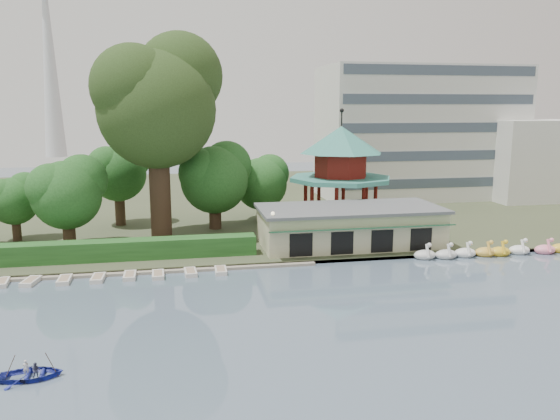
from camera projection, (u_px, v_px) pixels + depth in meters
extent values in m
plane|color=slate|center=(303.00, 346.00, 33.13)|extent=(220.00, 220.00, 0.00)
cube|color=#424930|center=(226.00, 201.00, 83.31)|extent=(220.00, 70.00, 0.40)
cube|color=gray|center=(260.00, 264.00, 49.81)|extent=(220.00, 0.60, 0.30)
cube|color=gray|center=(124.00, 272.00, 47.53)|extent=(34.00, 1.60, 0.24)
cube|color=#C1BC93|center=(349.00, 227.00, 55.79)|extent=(18.00, 8.00, 3.60)
cube|color=#595B5E|center=(350.00, 208.00, 55.43)|extent=(18.60, 8.60, 0.30)
cube|color=#194C2D|center=(364.00, 228.00, 51.49)|extent=(18.00, 1.59, 0.45)
cylinder|color=#C1BC93|center=(340.00, 219.00, 66.04)|extent=(10.40, 10.40, 1.20)
cylinder|color=teal|center=(340.00, 179.00, 65.14)|extent=(12.40, 12.40, 0.50)
cylinder|color=maroon|center=(341.00, 165.00, 64.83)|extent=(6.40, 6.40, 2.80)
cone|color=teal|center=(341.00, 140.00, 64.28)|extent=(10.00, 10.00, 3.20)
cylinder|color=black|center=(342.00, 118.00, 63.82)|extent=(0.16, 0.16, 1.80)
cube|color=silver|center=(418.00, 133.00, 84.96)|extent=(30.00, 14.00, 20.00)
cube|color=silver|center=(532.00, 160.00, 82.83)|extent=(14.00, 10.00, 12.00)
cone|color=silver|center=(49.00, 51.00, 155.10)|extent=(6.00, 6.00, 60.00)
cube|color=#265B22|center=(93.00, 251.00, 49.95)|extent=(30.00, 2.00, 1.80)
cylinder|color=black|center=(273.00, 235.00, 51.31)|extent=(0.12, 0.12, 4.00)
sphere|color=beige|center=(273.00, 213.00, 50.92)|extent=(0.36, 0.36, 0.36)
cylinder|color=#3A281C|center=(160.00, 188.00, 57.44)|extent=(2.19, 2.19, 11.00)
sphere|color=#2A411A|center=(157.00, 109.00, 55.93)|extent=(12.17, 12.17, 12.17)
sphere|color=#2A411A|center=(179.00, 75.00, 57.48)|extent=(9.13, 9.13, 9.13)
sphere|color=#2A411A|center=(133.00, 87.00, 53.96)|extent=(8.52, 8.52, 8.52)
cylinder|color=#3A281C|center=(69.00, 226.00, 54.49)|extent=(1.23, 1.23, 4.29)
sphere|color=#265B22|center=(66.00, 195.00, 53.90)|extent=(6.83, 6.83, 6.83)
sphere|color=#265B22|center=(82.00, 180.00, 54.88)|extent=(5.12, 5.12, 5.12)
sphere|color=#265B22|center=(51.00, 188.00, 52.86)|extent=(4.78, 4.78, 4.78)
cylinder|color=#3A281C|center=(16.00, 225.00, 57.33)|extent=(0.89, 0.89, 3.41)
sphere|color=#265B22|center=(14.00, 201.00, 56.87)|extent=(4.96, 4.96, 4.96)
sphere|color=#265B22|center=(25.00, 190.00, 57.56)|extent=(3.72, 3.72, 3.72)
sphere|color=#265B22|center=(3.00, 196.00, 56.10)|extent=(3.47, 3.47, 3.47)
cylinder|color=#3A281C|center=(215.00, 209.00, 62.99)|extent=(1.39, 1.39, 4.59)
sphere|color=#265B22|center=(214.00, 180.00, 62.36)|extent=(7.73, 7.73, 7.73)
sphere|color=#265B22|center=(227.00, 166.00, 63.49)|extent=(5.80, 5.80, 5.80)
sphere|color=#265B22|center=(203.00, 173.00, 61.19)|extent=(5.41, 5.41, 5.41)
cylinder|color=#3A281C|center=(261.00, 205.00, 68.03)|extent=(1.16, 1.16, 3.65)
sphere|color=#265B22|center=(261.00, 184.00, 67.53)|extent=(6.46, 6.46, 6.46)
sphere|color=#265B22|center=(270.00, 173.00, 68.49)|extent=(4.85, 4.85, 4.85)
sphere|color=#265B22|center=(253.00, 179.00, 66.56)|extent=(4.53, 4.53, 4.53)
cylinder|color=#3A281C|center=(120.00, 204.00, 64.81)|extent=(1.18, 1.18, 4.99)
sphere|color=#265B22|center=(118.00, 174.00, 64.12)|extent=(6.55, 6.55, 6.55)
sphere|color=#265B22|center=(130.00, 159.00, 65.01)|extent=(4.91, 4.91, 4.91)
sphere|color=#265B22|center=(107.00, 166.00, 63.10)|extent=(4.58, 4.58, 4.58)
ellipsoid|color=silver|center=(425.00, 255.00, 52.18)|extent=(2.16, 1.44, 0.99)
cylinder|color=silver|center=(428.00, 251.00, 51.54)|extent=(0.26, 0.79, 1.29)
sphere|color=silver|center=(429.00, 245.00, 51.13)|extent=(0.44, 0.44, 0.44)
ellipsoid|color=silver|center=(446.00, 255.00, 52.30)|extent=(2.16, 1.44, 0.99)
cylinder|color=silver|center=(449.00, 251.00, 51.67)|extent=(0.26, 0.79, 1.29)
sphere|color=silver|center=(451.00, 245.00, 51.26)|extent=(0.44, 0.44, 0.44)
ellipsoid|color=white|center=(465.00, 253.00, 52.87)|extent=(2.16, 1.44, 0.99)
cylinder|color=white|center=(468.00, 249.00, 52.24)|extent=(0.26, 0.79, 1.29)
sphere|color=white|center=(470.00, 243.00, 51.83)|extent=(0.44, 0.44, 0.44)
ellipsoid|color=gold|center=(485.00, 252.00, 53.18)|extent=(2.16, 1.44, 0.99)
cylinder|color=gold|center=(489.00, 248.00, 52.55)|extent=(0.26, 0.79, 1.29)
sphere|color=gold|center=(491.00, 242.00, 52.14)|extent=(0.44, 0.44, 0.44)
ellipsoid|color=gold|center=(500.00, 252.00, 53.34)|extent=(2.16, 1.44, 0.99)
cylinder|color=gold|center=(503.00, 248.00, 52.71)|extent=(0.26, 0.79, 1.29)
sphere|color=gold|center=(506.00, 242.00, 52.30)|extent=(0.44, 0.44, 0.44)
ellipsoid|color=white|center=(519.00, 250.00, 53.94)|extent=(2.16, 1.44, 0.99)
cylinder|color=white|center=(523.00, 246.00, 53.31)|extent=(0.26, 0.79, 1.29)
sphere|color=white|center=(525.00, 240.00, 52.90)|extent=(0.44, 0.44, 0.44)
ellipsoid|color=pink|center=(545.00, 250.00, 54.13)|extent=(2.16, 1.44, 0.99)
cylinder|color=pink|center=(549.00, 246.00, 53.49)|extent=(0.26, 0.79, 1.29)
sphere|color=pink|center=(552.00, 240.00, 53.08)|extent=(0.44, 0.44, 0.44)
cube|color=silver|center=(2.00, 283.00, 44.48)|extent=(1.28, 2.41, 0.36)
cube|color=silver|center=(31.00, 281.00, 44.81)|extent=(1.37, 2.43, 0.36)
cube|color=silver|center=(64.00, 280.00, 45.18)|extent=(1.06, 2.33, 0.36)
cube|color=silver|center=(98.00, 278.00, 45.68)|extent=(1.06, 2.32, 0.36)
cube|color=silver|center=(130.00, 276.00, 46.34)|extent=(1.02, 2.31, 0.36)
cube|color=silver|center=(158.00, 275.00, 46.58)|extent=(1.08, 2.33, 0.36)
cube|color=silver|center=(191.00, 272.00, 47.32)|extent=(1.13, 2.35, 0.36)
cube|color=silver|center=(221.00, 270.00, 47.83)|extent=(1.04, 2.32, 0.36)
imported|color=#222B95|center=(31.00, 370.00, 29.06)|extent=(4.61, 3.36, 0.93)
imported|color=silver|center=(26.00, 368.00, 29.19)|extent=(0.33, 0.22, 0.89)
imported|color=#373850|center=(36.00, 370.00, 28.91)|extent=(0.43, 0.34, 0.86)
cylinder|color=#3A281C|center=(7.00, 374.00, 28.86)|extent=(0.94, 0.29, 2.01)
cylinder|color=#3A281C|center=(55.00, 370.00, 29.30)|extent=(0.94, 0.29, 2.01)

